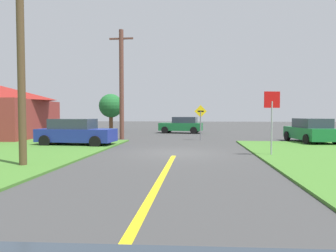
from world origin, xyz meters
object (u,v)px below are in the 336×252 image
at_px(barn, 1,112).
at_px(utility_pole_near, 21,47).
at_px(utility_pole_mid, 122,84).
at_px(car_on_crossroad, 310,131).
at_px(car_approaching_junction, 182,125).
at_px(parked_car_near_building, 76,132).
at_px(oak_tree_left, 111,106).
at_px(stop_sign, 272,111).
at_px(direction_sign, 201,118).

bearing_deg(barn, utility_pole_near, -51.82).
bearing_deg(utility_pole_mid, utility_pole_near, -93.02).
xyz_separation_m(car_on_crossroad, car_approaching_junction, (-8.95, 9.04, -0.00)).
relative_size(car_on_crossroad, car_approaching_junction, 1.01).
relative_size(utility_pole_near, barn, 1.03).
bearing_deg(utility_pole_near, barn, 128.18).
distance_m(parked_car_near_building, barn, 9.28).
relative_size(parked_car_near_building, utility_pole_near, 0.57).
bearing_deg(car_approaching_junction, car_on_crossroad, 142.98).
bearing_deg(car_approaching_junction, barn, 37.23).
height_order(utility_pole_near, oak_tree_left, utility_pole_near).
height_order(parked_car_near_building, car_approaching_junction, same).
distance_m(car_approaching_junction, barn, 15.81).
xyz_separation_m(stop_sign, utility_pole_mid, (-8.98, 7.91, 2.14)).
distance_m(car_approaching_junction, utility_pole_near, 20.01).
bearing_deg(car_on_crossroad, car_approaching_junction, 39.37).
xyz_separation_m(parked_car_near_building, direction_sign, (7.54, 4.34, 0.79)).
height_order(utility_pole_mid, direction_sign, utility_pole_mid).
bearing_deg(direction_sign, stop_sign, -68.12).
bearing_deg(stop_sign, car_approaching_junction, -83.81).
relative_size(parked_car_near_building, car_approaching_junction, 1.06).
xyz_separation_m(oak_tree_left, barn, (-5.79, -10.01, -0.73)).
xyz_separation_m(parked_car_near_building, utility_pole_near, (1.03, -6.95, 3.47)).
height_order(stop_sign, utility_pole_mid, utility_pole_mid).
xyz_separation_m(car_approaching_junction, direction_sign, (1.75, -7.83, 0.79)).
height_order(parked_car_near_building, utility_pole_mid, utility_pole_mid).
height_order(car_approaching_junction, oak_tree_left, oak_tree_left).
height_order(parked_car_near_building, barn, barn).
distance_m(stop_sign, barn, 20.22).
bearing_deg(utility_pole_mid, parked_car_near_building, -109.75).
bearing_deg(oak_tree_left, direction_sign, -46.31).
distance_m(car_on_crossroad, utility_pole_mid, 13.60).
xyz_separation_m(car_on_crossroad, utility_pole_near, (-13.71, -10.09, 3.47)).
height_order(car_on_crossroad, barn, barn).
xyz_separation_m(direction_sign, barn, (-15.54, 0.19, 0.47)).
bearing_deg(parked_car_near_building, car_on_crossroad, 15.84).
distance_m(stop_sign, oak_tree_left, 22.02).
distance_m(utility_pole_near, utility_pole_mid, 11.54).
xyz_separation_m(parked_car_near_building, utility_pole_mid, (1.64, 4.57, 3.38)).
relative_size(stop_sign, direction_sign, 1.14).
distance_m(stop_sign, parked_car_near_building, 11.20).
xyz_separation_m(utility_pole_near, oak_tree_left, (-3.24, 21.50, -1.48)).
xyz_separation_m(stop_sign, car_approaching_junction, (-4.83, 15.51, -1.24)).
bearing_deg(car_on_crossroad, barn, 81.12).
relative_size(car_on_crossroad, utility_pole_near, 0.54).
height_order(car_on_crossroad, parked_car_near_building, same).
relative_size(parked_car_near_building, barn, 0.58).
bearing_deg(parked_car_near_building, car_approaching_junction, 68.40).
height_order(parked_car_near_building, oak_tree_left, oak_tree_left).
bearing_deg(car_approaching_junction, parked_car_near_building, 72.83).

